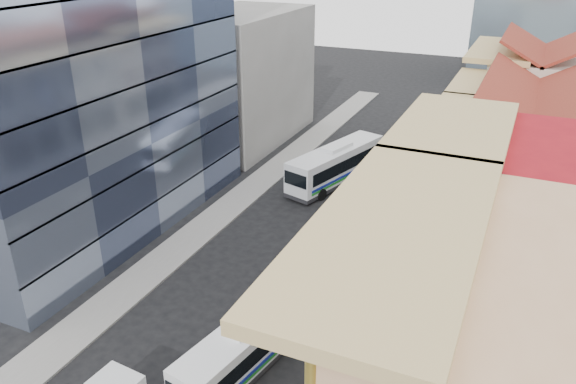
% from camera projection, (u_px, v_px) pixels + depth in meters
% --- Properties ---
extents(sidewalk_right, '(3.00, 90.00, 0.15)m').
position_uv_depth(sidewalk_right, '(419.00, 270.00, 39.05)').
color(sidewalk_right, slate).
rests_on(sidewalk_right, ground).
extents(sidewalk_left, '(3.00, 90.00, 0.15)m').
position_uv_depth(sidewalk_left, '(209.00, 223.00, 45.35)').
color(sidewalk_left, slate).
rests_on(sidewalk_left, ground).
extents(shophouse_red, '(8.00, 10.00, 12.00)m').
position_uv_depth(shophouse_red, '(511.00, 246.00, 30.39)').
color(shophouse_red, maroon).
rests_on(shophouse_red, ground).
extents(shophouse_cream_near, '(8.00, 9.00, 10.00)m').
position_uv_depth(shophouse_cream_near, '(519.00, 195.00, 38.68)').
color(shophouse_cream_near, beige).
rests_on(shophouse_cream_near, ground).
extents(shophouse_cream_mid, '(8.00, 9.00, 10.00)m').
position_uv_depth(shophouse_cream_mid, '(526.00, 153.00, 46.14)').
color(shophouse_cream_mid, beige).
rests_on(shophouse_cream_mid, ground).
extents(shophouse_cream_far, '(8.00, 12.00, 11.00)m').
position_uv_depth(shophouse_cream_far, '(533.00, 113.00, 54.64)').
color(shophouse_cream_far, beige).
rests_on(shophouse_cream_far, ground).
extents(office_tower, '(12.00, 26.00, 30.00)m').
position_uv_depth(office_tower, '(71.00, 33.00, 39.76)').
color(office_tower, '#424C69').
rests_on(office_tower, ground).
extents(office_block_far, '(10.00, 18.00, 14.00)m').
position_uv_depth(office_block_far, '(242.00, 77.00, 61.81)').
color(office_block_far, gray).
rests_on(office_block_far, ground).
extents(bus_left_far, '(6.01, 12.18, 3.81)m').
position_uv_depth(bus_left_far, '(336.00, 164.00, 52.19)').
color(bus_left_far, silver).
rests_on(bus_left_far, ground).
extents(bus_right, '(4.10, 10.06, 3.15)m').
position_uv_depth(bus_right, '(247.00, 344.00, 29.75)').
color(bus_right, white).
rests_on(bus_right, ground).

